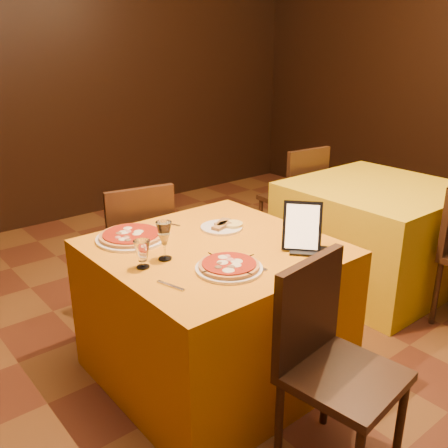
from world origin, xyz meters
TOP-DOWN VIEW (x-y plane):
  - floor at (0.00, 0.00)m, footprint 6.00×7.00m
  - wall_back at (0.00, 3.50)m, footprint 6.00×0.01m
  - main_table at (-0.31, 0.55)m, footprint 1.10×1.10m
  - side_table at (1.29, 0.68)m, footprint 1.10×1.10m
  - chair_main_near at (-0.31, -0.29)m, footprint 0.54×0.54m
  - chair_main_far at (-0.31, 1.39)m, footprint 0.56×0.56m
  - chair_side_far at (1.29, 1.51)m, footprint 0.51×0.51m
  - pizza_near at (-0.43, 0.29)m, footprint 0.30×0.30m
  - pizza_far at (-0.58, 0.89)m, footprint 0.37×0.37m
  - cutlet_dish at (-0.13, 0.71)m, footprint 0.23×0.23m
  - wine_glass at (-0.59, 0.57)m, footprint 0.11×0.11m
  - water_glass at (-0.71, 0.55)m, footprint 0.06×0.06m
  - tablet at (-0.00, 0.24)m, footprint 0.20×0.21m
  - knife at (-0.32, 0.29)m, footprint 0.04×0.25m
  - fork_near at (-0.72, 0.32)m, footprint 0.05×0.14m
  - fork_far at (-0.31, 0.95)m, footprint 0.07×0.14m

SIDE VIEW (x-z plane):
  - floor at x=0.00m, z-range -0.01..0.00m
  - main_table at x=-0.31m, z-range 0.00..0.75m
  - side_table at x=1.29m, z-range 0.00..0.75m
  - chair_main_near at x=-0.31m, z-range 0.00..0.91m
  - chair_main_far at x=-0.31m, z-range 0.00..0.91m
  - chair_side_far at x=1.29m, z-range 0.00..0.91m
  - knife at x=-0.32m, z-range 0.75..0.76m
  - fork_near at x=-0.72m, z-range 0.75..0.76m
  - fork_far at x=-0.31m, z-range 0.75..0.76m
  - cutlet_dish at x=-0.13m, z-range 0.75..0.78m
  - pizza_far at x=-0.58m, z-range 0.75..0.78m
  - pizza_near at x=-0.43m, z-range 0.75..0.78m
  - water_glass at x=-0.71m, z-range 0.75..0.88m
  - wine_glass at x=-0.59m, z-range 0.75..0.94m
  - tablet at x=0.00m, z-range 0.75..0.99m
  - wall_back at x=0.00m, z-range 0.00..2.80m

